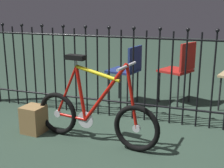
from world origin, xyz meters
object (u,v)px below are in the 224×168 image
object	(u,v)px
bicycle	(94,114)
chair_red	(180,67)
display_crate	(34,119)
chair_navy	(128,68)

from	to	relation	value
bicycle	chair_red	world-z (taller)	bicycle
bicycle	display_crate	size ratio (longest dim) A/B	4.59
chair_red	chair_navy	size ratio (longest dim) A/B	1.06
bicycle	chair_red	size ratio (longest dim) A/B	1.58
bicycle	chair_navy	distance (m)	1.34
chair_navy	chair_red	bearing A→B (deg)	20.23
bicycle	display_crate	world-z (taller)	bicycle
chair_navy	display_crate	size ratio (longest dim) A/B	2.74
chair_red	chair_navy	bearing A→B (deg)	-159.77
bicycle	chair_navy	xyz separation A→B (m)	(-0.04, 1.32, 0.22)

